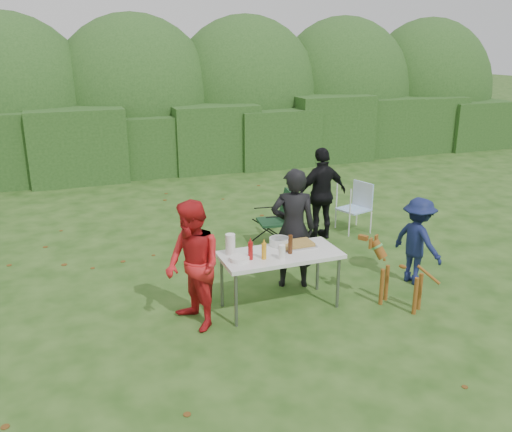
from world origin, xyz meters
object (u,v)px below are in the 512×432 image
object	(u,v)px
person_black_puffy	(322,194)
mustard_bottle	(264,251)
dog	(402,276)
beer_bottle	(290,244)
child	(418,241)
lawn_chair	(354,207)
camping_chair	(274,218)
ketchup_bottle	(250,251)
paper_towel_roll	(230,244)
folding_table	(280,257)
person_cook	(293,228)
person_red_jacket	(193,266)

from	to	relation	value
person_black_puffy	mustard_bottle	size ratio (longest dim) A/B	7.91
dog	beer_bottle	size ratio (longest dim) A/B	3.71
child	lawn_chair	bearing A→B (deg)	-19.87
dog	camping_chair	world-z (taller)	camping_chair
dog	ketchup_bottle	bearing A→B (deg)	42.18
paper_towel_roll	mustard_bottle	bearing A→B (deg)	-41.48
ketchup_bottle	beer_bottle	bearing A→B (deg)	0.16
folding_table	mustard_bottle	world-z (taller)	mustard_bottle
person_cook	ketchup_bottle	world-z (taller)	person_cook
camping_chair	mustard_bottle	xyz separation A→B (m)	(-1.04, -2.16, 0.37)
camping_chair	child	bearing A→B (deg)	130.05
child	paper_towel_roll	distance (m)	2.68
person_red_jacket	beer_bottle	distance (m)	1.25
child	mustard_bottle	distance (m)	2.35
camping_chair	person_red_jacket	bearing A→B (deg)	55.96
dog	mustard_bottle	world-z (taller)	mustard_bottle
person_black_puffy	child	size ratio (longest dim) A/B	1.28
lawn_chair	ketchup_bottle	bearing A→B (deg)	22.68
child	person_cook	bearing A→B (deg)	60.46
folding_table	person_black_puffy	world-z (taller)	person_black_puffy
person_black_puffy	mustard_bottle	world-z (taller)	person_black_puffy
folding_table	paper_towel_roll	bearing A→B (deg)	162.50
person_red_jacket	beer_bottle	world-z (taller)	person_red_jacket
paper_towel_roll	dog	bearing A→B (deg)	-19.95
mustard_bottle	beer_bottle	bearing A→B (deg)	7.57
person_red_jacket	person_black_puffy	bearing A→B (deg)	112.46
dog	camping_chair	size ratio (longest dim) A/B	0.96
folding_table	ketchup_bottle	size ratio (longest dim) A/B	6.82
ketchup_bottle	person_red_jacket	bearing A→B (deg)	-177.43
beer_bottle	paper_towel_roll	distance (m)	0.74
person_cook	mustard_bottle	world-z (taller)	person_cook
folding_table	paper_towel_roll	xyz separation A→B (m)	(-0.59, 0.19, 0.18)
dog	ketchup_bottle	xyz separation A→B (m)	(-1.85, 0.49, 0.43)
folding_table	paper_towel_roll	world-z (taller)	paper_towel_roll
ketchup_bottle	camping_chair	bearing A→B (deg)	60.49
camping_chair	lawn_chair	size ratio (longest dim) A/B	1.06
person_black_puffy	beer_bottle	distance (m)	2.64
folding_table	lawn_chair	size ratio (longest dim) A/B	1.71
folding_table	beer_bottle	world-z (taller)	beer_bottle
child	beer_bottle	bearing A→B (deg)	80.09
camping_chair	dog	bearing A→B (deg)	111.83
lawn_chair	person_cook	bearing A→B (deg)	24.15
person_cook	dog	bearing A→B (deg)	152.44
mustard_bottle	ketchup_bottle	xyz separation A→B (m)	(-0.16, 0.05, 0.01)
person_cook	mustard_bottle	xyz separation A→B (m)	(-0.68, -0.64, 0.01)
dog	person_red_jacket	bearing A→B (deg)	46.91
mustard_bottle	paper_towel_roll	bearing A→B (deg)	138.52
lawn_chair	mustard_bottle	xyz separation A→B (m)	(-2.64, -2.33, 0.40)
paper_towel_roll	folding_table	bearing A→B (deg)	-17.50
mustard_bottle	ketchup_bottle	world-z (taller)	ketchup_bottle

